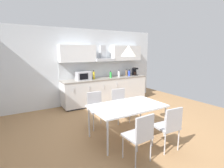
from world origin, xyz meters
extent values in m
cube|color=#9E754C|center=(0.00, 0.00, -0.01)|extent=(7.98, 7.26, 0.02)
cube|color=silver|center=(0.00, 2.47, 1.31)|extent=(6.39, 0.10, 2.63)
cube|color=#333333|center=(0.94, 2.09, 0.03)|extent=(3.06, 0.60, 0.05)
cube|color=silver|center=(0.94, 2.09, 0.47)|extent=(3.19, 0.66, 0.84)
cube|color=gray|center=(0.94, 2.09, 0.90)|extent=(3.21, 0.68, 0.03)
cube|color=silver|center=(-0.39, 1.75, 0.68)|extent=(0.01, 0.01, 0.14)
cube|color=silver|center=(0.14, 1.75, 0.68)|extent=(0.01, 0.01, 0.14)
cube|color=silver|center=(0.67, 1.75, 0.68)|extent=(0.01, 0.01, 0.14)
cube|color=silver|center=(1.21, 1.75, 0.68)|extent=(0.01, 0.01, 0.14)
cube|color=silver|center=(0.94, 2.41, 1.20)|extent=(3.19, 0.02, 0.57)
cube|color=silver|center=(-0.04, 2.25, 1.79)|extent=(1.23, 0.34, 0.56)
cube|color=silver|center=(1.92, 2.25, 1.79)|extent=(1.23, 0.34, 0.56)
cube|color=#B7BABF|center=(0.94, 2.23, 1.56)|extent=(0.74, 0.40, 0.10)
cube|color=#B7BABF|center=(0.94, 2.34, 1.82)|extent=(0.20, 0.16, 0.51)
cube|color=#ADADB2|center=(0.07, 2.09, 1.06)|extent=(0.48, 0.34, 0.28)
cube|color=black|center=(0.03, 1.92, 1.06)|extent=(0.29, 0.01, 0.20)
cube|color=black|center=(2.27, 2.09, 0.93)|extent=(0.18, 0.18, 0.02)
cylinder|color=black|center=(2.27, 2.08, 1.00)|extent=(0.12, 0.12, 0.12)
cube|color=black|center=(2.27, 2.15, 1.07)|extent=(0.16, 0.08, 0.30)
cube|color=black|center=(2.27, 2.08, 1.19)|extent=(0.18, 0.16, 0.06)
cylinder|color=green|center=(1.12, 2.06, 1.02)|extent=(0.08, 0.08, 0.21)
cylinder|color=black|center=(1.12, 2.06, 1.15)|extent=(0.03, 0.03, 0.05)
cylinder|color=yellow|center=(0.45, 2.06, 1.05)|extent=(0.07, 0.07, 0.26)
cylinder|color=black|center=(0.45, 2.06, 1.20)|extent=(0.03, 0.03, 0.06)
cylinder|color=white|center=(1.52, 2.11, 1.02)|extent=(0.08, 0.08, 0.21)
cylinder|color=black|center=(1.52, 2.11, 1.15)|extent=(0.03, 0.03, 0.05)
cylinder|color=brown|center=(1.88, 2.13, 1.03)|extent=(0.06, 0.06, 0.22)
cylinder|color=black|center=(1.88, 2.13, 1.16)|extent=(0.03, 0.03, 0.05)
cylinder|color=blue|center=(1.98, 2.09, 1.02)|extent=(0.08, 0.08, 0.20)
cylinder|color=black|center=(1.98, 2.09, 1.14)|extent=(0.03, 0.03, 0.04)
cube|color=white|center=(0.07, -0.45, 0.71)|extent=(1.58, 0.95, 0.04)
cylinder|color=silver|center=(-0.66, -0.87, 0.34)|extent=(0.04, 0.04, 0.69)
cylinder|color=silver|center=(0.80, -0.87, 0.34)|extent=(0.04, 0.04, 0.69)
cylinder|color=silver|center=(-0.66, -0.04, 0.34)|extent=(0.04, 0.04, 0.69)
cylinder|color=silver|center=(0.80, -0.04, 0.34)|extent=(0.04, 0.04, 0.69)
cube|color=#B2B2B7|center=(0.43, 0.32, 0.45)|extent=(0.44, 0.44, 0.04)
cube|color=#B2B2B7|center=(0.45, 0.50, 0.67)|extent=(0.38, 0.08, 0.40)
cylinder|color=silver|center=(0.58, 0.13, 0.21)|extent=(0.02, 0.02, 0.43)
cylinder|color=silver|center=(0.24, 0.17, 0.21)|extent=(0.02, 0.02, 0.43)
cylinder|color=silver|center=(0.62, 0.47, 0.21)|extent=(0.02, 0.02, 0.43)
cylinder|color=silver|center=(0.28, 0.51, 0.21)|extent=(0.02, 0.02, 0.43)
cube|color=#B2B2B7|center=(-0.28, -1.23, 0.45)|extent=(0.42, 0.42, 0.04)
cube|color=#B2B2B7|center=(-0.28, -1.41, 0.67)|extent=(0.38, 0.06, 0.40)
cylinder|color=silver|center=(-0.46, -1.07, 0.21)|extent=(0.02, 0.02, 0.43)
cylinder|color=silver|center=(-0.12, -1.05, 0.21)|extent=(0.02, 0.02, 0.43)
cylinder|color=silver|center=(-0.45, -1.41, 0.21)|extent=(0.02, 0.02, 0.43)
cylinder|color=silver|center=(-0.11, -1.39, 0.21)|extent=(0.02, 0.02, 0.43)
cube|color=#B2B2B7|center=(0.43, -1.23, 0.45)|extent=(0.43, 0.43, 0.04)
cube|color=#B2B2B7|center=(0.41, -1.41, 0.67)|extent=(0.38, 0.07, 0.40)
cylinder|color=silver|center=(0.27, -1.04, 0.21)|extent=(0.02, 0.02, 0.43)
cylinder|color=silver|center=(0.61, -1.07, 0.21)|extent=(0.02, 0.02, 0.43)
cylinder|color=silver|center=(0.25, -1.38, 0.21)|extent=(0.02, 0.02, 0.43)
cylinder|color=silver|center=(0.58, -1.41, 0.21)|extent=(0.02, 0.02, 0.43)
cube|color=#B2B2B7|center=(-0.28, 0.32, 0.45)|extent=(0.42, 0.42, 0.04)
cube|color=#B2B2B7|center=(-0.27, 0.50, 0.67)|extent=(0.38, 0.06, 0.40)
cylinder|color=silver|center=(-0.12, 0.14, 0.21)|extent=(0.02, 0.02, 0.43)
cylinder|color=silver|center=(-0.46, 0.16, 0.21)|extent=(0.02, 0.02, 0.43)
cylinder|color=silver|center=(-0.10, 0.48, 0.21)|extent=(0.02, 0.02, 0.43)
cylinder|color=silver|center=(-0.44, 0.50, 0.21)|extent=(0.02, 0.02, 0.43)
cone|color=silver|center=(0.07, -0.45, 1.88)|extent=(0.32, 0.32, 0.22)
camera|label=1|loc=(-2.08, -3.39, 1.89)|focal=28.00mm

